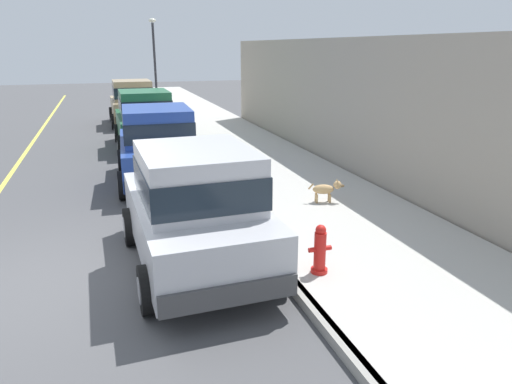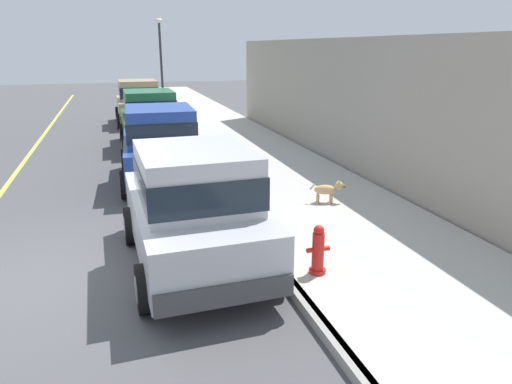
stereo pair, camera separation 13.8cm
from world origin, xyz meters
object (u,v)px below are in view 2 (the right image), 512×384
(car_green_hatchback, at_px, (150,118))
(car_silver_hatchback, at_px, (194,207))
(car_tan_hatchback, at_px, (138,102))
(car_blue_hatchback, at_px, (161,144))
(street_lamp, at_px, (161,53))
(dog_tan, at_px, (328,189))
(fire_hydrant, at_px, (318,251))

(car_green_hatchback, bearing_deg, car_silver_hatchback, -90.55)
(car_green_hatchback, xyz_separation_m, car_tan_hatchback, (-0.07, 5.10, 0.00))
(car_silver_hatchback, distance_m, car_blue_hatchback, 4.83)
(car_green_hatchback, bearing_deg, car_tan_hatchback, 90.82)
(car_silver_hatchback, distance_m, car_green_hatchback, 9.33)
(street_lamp, bearing_deg, car_green_hatchback, -98.60)
(car_silver_hatchback, relative_size, dog_tan, 5.22)
(dog_tan, bearing_deg, car_silver_hatchback, -148.35)
(car_blue_hatchback, height_order, street_lamp, street_lamp)
(car_tan_hatchback, xyz_separation_m, street_lamp, (1.46, 4.07, 1.93))
(car_tan_hatchback, bearing_deg, car_blue_hatchback, -90.14)
(car_tan_hatchback, xyz_separation_m, dog_tan, (3.05, -12.54, -0.55))
(dog_tan, xyz_separation_m, fire_hydrant, (-1.49, -2.86, 0.05))
(fire_hydrant, bearing_deg, car_blue_hatchback, 105.28)
(fire_hydrant, distance_m, street_lamp, 19.62)
(car_blue_hatchback, bearing_deg, dog_tan, -43.68)
(car_silver_hatchback, distance_m, dog_tan, 3.64)
(car_blue_hatchback, relative_size, dog_tan, 5.22)
(fire_hydrant, bearing_deg, car_silver_hatchback, 148.37)
(street_lamp, bearing_deg, car_blue_hatchback, -96.19)
(street_lamp, bearing_deg, car_tan_hatchback, -109.74)
(car_blue_hatchback, bearing_deg, street_lamp, 83.81)
(car_green_hatchback, height_order, street_lamp, street_lamp)
(car_green_hatchback, bearing_deg, street_lamp, 81.40)
(car_silver_hatchback, distance_m, street_lamp, 18.66)
(car_green_hatchback, distance_m, dog_tan, 8.03)
(car_silver_hatchback, bearing_deg, car_blue_hatchback, 90.09)
(car_silver_hatchback, relative_size, car_green_hatchback, 1.01)
(car_blue_hatchback, relative_size, fire_hydrant, 5.32)
(car_silver_hatchback, height_order, car_blue_hatchback, same)
(car_blue_hatchback, bearing_deg, fire_hydrant, -74.72)
(car_blue_hatchback, distance_m, fire_hydrant, 6.03)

